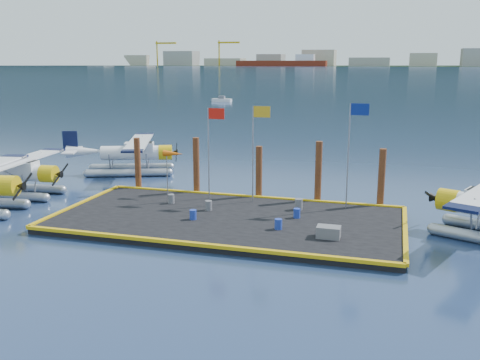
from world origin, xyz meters
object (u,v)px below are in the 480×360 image
object	(u,v)px
crate	(329,232)
windsock	(173,155)
piling_2	(259,174)
piling_4	(381,180)
drum_4	(299,204)
flagpole_red	(211,139)
drum_2	(297,213)
flagpole_blue	(352,140)
piling_1	(196,168)
drum_5	(209,205)
flagpole_yellow	(256,139)
piling_0	(138,165)
seaplane_b	(16,175)
drum_0	(171,199)
drum_3	(193,215)
drum_1	(278,224)
seaplane_c	(134,155)
piling_3	(318,174)

from	to	relation	value
crate	windsock	size ratio (longest dim) A/B	0.39
piling_2	piling_4	xyz separation A→B (m)	(8.00, 0.00, 0.10)
drum_4	flagpole_red	world-z (taller)	flagpole_red
drum_2	piling_4	bearing A→B (deg)	44.11
flagpole_blue	windsock	xyz separation A→B (m)	(-11.72, 0.00, -1.46)
flagpole_red	piling_1	xyz separation A→B (m)	(-1.71, 1.60, -2.30)
drum_5	flagpole_yellow	bearing A→B (deg)	50.55
drum_2	flagpole_red	xyz separation A→B (m)	(-6.22, 2.83, 3.72)
crate	piling_0	bearing A→B (deg)	152.89
drum_5	flagpole_blue	world-z (taller)	flagpole_blue
piling_1	flagpole_red	bearing A→B (deg)	-43.15
seaplane_b	drum_0	size ratio (longest dim) A/B	16.88
piling_1	drum_0	bearing A→B (deg)	-97.07
drum_3	flagpole_red	world-z (taller)	flagpole_red
seaplane_b	piling_2	distance (m)	17.06
flagpole_yellow	windsock	xyz separation A→B (m)	(-5.73, 0.00, -1.28)
piling_0	flagpole_red	bearing A→B (deg)	-14.46
drum_1	crate	size ratio (longest dim) A/B	0.48
seaplane_c	flagpole_yellow	size ratio (longest dim) A/B	1.65
drum_2	flagpole_yellow	distance (m)	5.75
seaplane_c	drum_5	world-z (taller)	seaplane_c
crate	drum_3	bearing A→B (deg)	172.28
seaplane_c	piling_0	distance (m)	6.81
drum_1	piling_2	distance (m)	7.52
windsock	piling_3	size ratio (longest dim) A/B	0.73
flagpole_blue	piling_3	distance (m)	3.72
seaplane_b	drum_2	bearing A→B (deg)	81.11
drum_0	piling_3	size ratio (longest dim) A/B	0.14
flagpole_yellow	windsock	world-z (taller)	flagpole_yellow
windsock	drum_3	bearing A→B (deg)	-56.05
seaplane_b	piling_3	bearing A→B (deg)	93.37
drum_1	drum_2	world-z (taller)	drum_1
piling_3	piling_1	bearing A→B (deg)	180.00
drum_2	crate	world-z (taller)	crate
drum_3	piling_1	xyz separation A→B (m)	(-2.22, 6.43, 1.42)
drum_3	windsock	bearing A→B (deg)	123.95
seaplane_b	drum_1	bearing A→B (deg)	74.05
piling_1	windsock	bearing A→B (deg)	-122.66
piling_1	piling_3	distance (m)	8.50
seaplane_b	crate	distance (m)	22.76
drum_2	flagpole_blue	distance (m)	5.63
flagpole_red	piling_4	world-z (taller)	flagpole_red
drum_1	drum_3	size ratio (longest dim) A/B	1.02
crate	piling_3	bearing A→B (deg)	102.44
drum_4	crate	bearing A→B (deg)	-63.32
drum_1	crate	world-z (taller)	crate
seaplane_b	piling_4	world-z (taller)	piling_4
piling_2	drum_4	bearing A→B (deg)	-39.57
drum_1	flagpole_blue	distance (m)	7.39
piling_2	seaplane_c	bearing A→B (deg)	154.36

